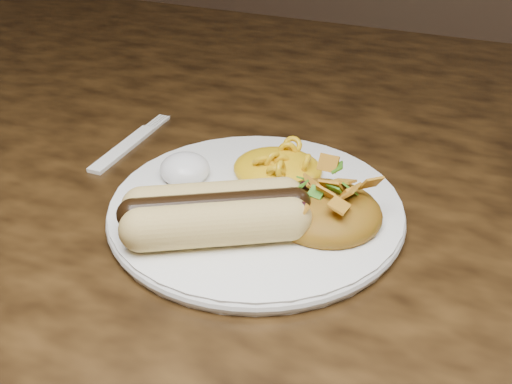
% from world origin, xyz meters
% --- Properties ---
extents(table, '(1.60, 0.90, 0.75)m').
position_xyz_m(table, '(0.00, 0.00, 0.66)').
color(table, '#472D12').
rests_on(table, floor).
extents(plate, '(0.29, 0.29, 0.01)m').
position_xyz_m(plate, '(-0.08, -0.10, 0.76)').
color(plate, white).
rests_on(plate, table).
extents(hotdog, '(0.12, 0.12, 0.03)m').
position_xyz_m(hotdog, '(-0.10, -0.15, 0.78)').
color(hotdog, '#DCC96D').
rests_on(hotdog, plate).
extents(mac_and_cheese, '(0.10, 0.10, 0.03)m').
position_xyz_m(mac_and_cheese, '(-0.09, -0.05, 0.78)').
color(mac_and_cheese, yellow).
rests_on(mac_and_cheese, plate).
extents(sour_cream, '(0.05, 0.05, 0.03)m').
position_xyz_m(sour_cream, '(-0.16, -0.09, 0.78)').
color(sour_cream, white).
rests_on(sour_cream, plate).
extents(taco_salad, '(0.09, 0.09, 0.04)m').
position_xyz_m(taco_salad, '(-0.03, -0.10, 0.78)').
color(taco_salad, '#BF3F11').
rests_on(taco_salad, plate).
extents(fork, '(0.02, 0.15, 0.00)m').
position_xyz_m(fork, '(-0.25, -0.05, 0.75)').
color(fork, white).
rests_on(fork, table).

